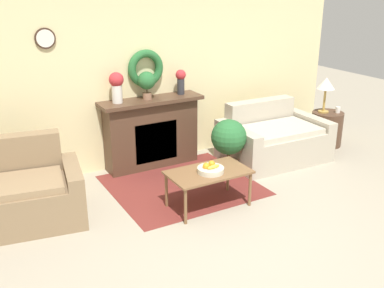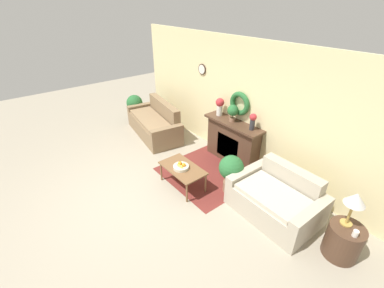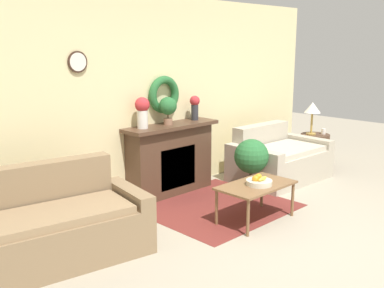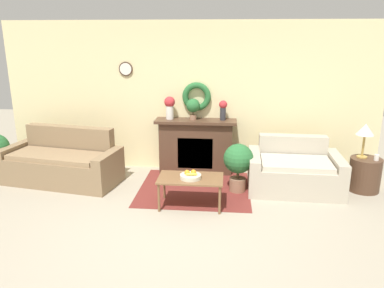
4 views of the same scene
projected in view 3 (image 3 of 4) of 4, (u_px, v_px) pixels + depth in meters
name	position (u px, v px, depth m)	size (l,w,h in m)	color
ground_plane	(322.00, 251.00, 4.56)	(16.00, 16.00, 0.00)	#9E937F
floor_rug	(215.00, 206.00, 5.83)	(1.80, 1.64, 0.01)	maroon
wall_back	(153.00, 97.00, 6.13)	(6.80, 0.17, 2.70)	beige
fireplace	(171.00, 159.00, 6.26)	(1.45, 0.41, 0.99)	#4C3323
couch_left	(43.00, 230.00, 4.28)	(2.09, 1.17, 0.91)	#846B4C
loveseat_right	(278.00, 160.00, 6.98)	(1.50, 1.05, 0.82)	#B2A893
coffee_table	(256.00, 188.00, 5.29)	(0.94, 0.54, 0.45)	brown
fruit_bowl	(259.00, 182.00, 5.25)	(0.31, 0.31, 0.12)	beige
side_table_by_loveseat	(314.00, 150.00, 7.79)	(0.49, 0.49, 0.54)	#4C3323
table_lamp	(312.00, 109.00, 7.62)	(0.28, 0.28, 0.56)	#B28E42
mug	(323.00, 131.00, 7.73)	(0.07, 0.07, 0.10)	silver
vase_on_mantel_left	(142.00, 110.00, 5.78)	(0.19, 0.19, 0.41)	silver
vase_on_mantel_right	(195.00, 106.00, 6.44)	(0.15, 0.15, 0.35)	#2D2D33
potted_plant_on_mantel	(168.00, 107.00, 6.05)	(0.24, 0.24, 0.38)	#8E664C
potted_plant_floor_by_loveseat	(251.00, 160.00, 6.19)	(0.48, 0.48, 0.79)	#8E664C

